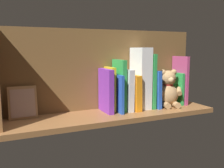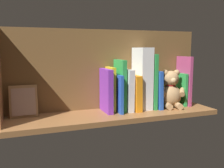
% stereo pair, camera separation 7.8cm
% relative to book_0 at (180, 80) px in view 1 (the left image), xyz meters
% --- Properties ---
extents(ground_plane, '(0.97, 0.24, 0.02)m').
position_rel_book_0_xyz_m(ground_plane, '(0.40, 0.03, -0.13)').
color(ground_plane, brown).
extents(shelf_back_panel, '(0.97, 0.02, 0.37)m').
position_rel_book_0_xyz_m(shelf_back_panel, '(0.40, -0.07, 0.06)').
color(shelf_back_panel, brown).
rests_on(shelf_back_panel, ground_plane).
extents(book_0, '(0.02, 0.12, 0.25)m').
position_rel_book_0_xyz_m(book_0, '(0.00, 0.00, 0.00)').
color(book_0, '#B23F72').
rests_on(book_0, ground_plane).
extents(book_1, '(0.01, 0.11, 0.16)m').
position_rel_book_0_xyz_m(book_1, '(0.02, -0.00, -0.04)').
color(book_1, green).
rests_on(book_1, ground_plane).
extents(teddy_bear, '(0.15, 0.13, 0.18)m').
position_rel_book_0_xyz_m(teddy_bear, '(0.09, 0.03, -0.04)').
color(teddy_bear, tan).
rests_on(teddy_bear, ground_plane).
extents(book_2, '(0.02, 0.13, 0.18)m').
position_rel_book_0_xyz_m(book_2, '(0.17, 0.01, -0.03)').
color(book_2, blue).
rests_on(book_2, ground_plane).
extents(book_3, '(0.02, 0.12, 0.26)m').
position_rel_book_0_xyz_m(book_3, '(0.19, 0.00, 0.01)').
color(book_3, green).
rests_on(book_3, ground_plane).
extents(dictionary_thick_white, '(0.06, 0.12, 0.29)m').
position_rel_book_0_xyz_m(dictionary_thick_white, '(0.24, 0.00, 0.02)').
color(dictionary_thick_white, white).
rests_on(dictionary_thick_white, ground_plane).
extents(book_4, '(0.03, 0.13, 0.16)m').
position_rel_book_0_xyz_m(book_4, '(0.29, 0.01, -0.04)').
color(book_4, orange).
rests_on(book_4, ground_plane).
extents(book_5, '(0.03, 0.13, 0.19)m').
position_rel_book_0_xyz_m(book_5, '(0.32, 0.01, -0.03)').
color(book_5, silver).
rests_on(book_5, ground_plane).
extents(book_6, '(0.02, 0.12, 0.23)m').
position_rel_book_0_xyz_m(book_6, '(0.35, -0.00, -0.01)').
color(book_6, green).
rests_on(book_6, ground_plane).
extents(book_7, '(0.01, 0.14, 0.17)m').
position_rel_book_0_xyz_m(book_7, '(0.37, 0.01, -0.04)').
color(book_7, blue).
rests_on(book_7, ground_plane).
extents(book_8, '(0.02, 0.10, 0.20)m').
position_rel_book_0_xyz_m(book_8, '(0.39, -0.01, -0.02)').
color(book_8, yellow).
rests_on(book_8, ground_plane).
extents(book_9, '(0.02, 0.13, 0.19)m').
position_rel_book_0_xyz_m(book_9, '(0.42, 0.01, -0.03)').
color(book_9, purple).
rests_on(book_9, ground_plane).
extents(picture_frame_leaning, '(0.11, 0.04, 0.13)m').
position_rel_book_0_xyz_m(picture_frame_leaning, '(0.77, -0.03, -0.06)').
color(picture_frame_leaning, '#A87A4C').
rests_on(picture_frame_leaning, ground_plane).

